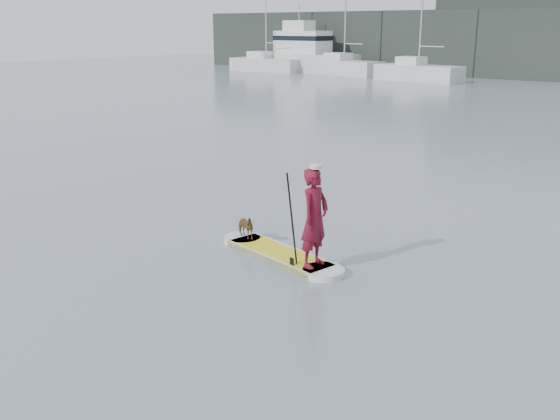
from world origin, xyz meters
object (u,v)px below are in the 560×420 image
Objects in this scene: dog at (244,226)px; sailboat_a at (266,64)px; paddler at (315,218)px; sailboat_b at (344,66)px; sailboat_c at (418,72)px; motor_yacht_b at (307,53)px; paddleboard at (280,254)px.

dog is 0.05× the size of sailboat_a.
paddler reaches higher than dog.
paddler is at bearing -51.24° from sailboat_a.
paddler is 3.13× the size of dog.
sailboat_b is at bearing 44.48° from dog.
sailboat_c is at bearing -5.98° from sailboat_a.
motor_yacht_b is at bearing 28.66° from sailboat_a.
paddler is 2.26m from dog.
paddler is at bearing -0.00° from paddleboard.
sailboat_c is (-18.60, 40.37, -0.26)m from paddler.
sailboat_b reaches higher than motor_yacht_b.
paddleboard is 0.26× the size of sailboat_b.
paddler is at bearing -45.28° from sailboat_b.
paddler is 0.17× the size of sailboat_c.
paddleboard is 1.21m from dog.
sailboat_c is (-16.48, 40.00, 0.43)m from dog.
motor_yacht_b is (-14.24, 3.27, 1.09)m from sailboat_c.
dog is at bearing -51.84° from motor_yacht_b.
sailboat_a is (-34.36, 41.06, 0.43)m from dog.
sailboat_b is at bearing 29.59° from paddler.
sailboat_a reaches higher than motor_yacht_b.
sailboat_b is at bearing 171.97° from sailboat_c.
sailboat_c is 14.65m from motor_yacht_b.
dog is (-1.15, 0.20, 0.32)m from paddleboard.
dog is 49.31m from sailboat_b.
sailboat_a reaches higher than paddler.
motor_yacht_b reaches higher than paddleboard.
sailboat_a reaches higher than dog.
sailboat_a is 4.40m from motor_yacht_b.
paddleboard is 0.28× the size of sailboat_a.
motor_yacht_b reaches higher than dog.
dog is 53.54m from sailboat_a.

